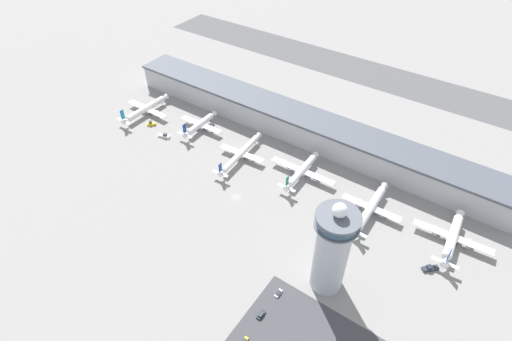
{
  "coord_description": "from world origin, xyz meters",
  "views": [
    {
      "loc": [
        99.44,
        -123.85,
        160.91
      ],
      "look_at": [
        4.51,
        13.07,
        12.82
      ],
      "focal_mm": 28.0,
      "sensor_mm": 36.0,
      "label": 1
    }
  ],
  "objects_px": {
    "service_truck_catering": "(164,136)",
    "car_silver_sedan": "(261,315)",
    "service_truck_baggage": "(151,124)",
    "airplane_gate_alpha": "(146,109)",
    "airplane_gate_charlie": "(241,154)",
    "service_truck_fuel": "(430,268)",
    "control_tower": "(332,250)",
    "airplane_gate_delta": "(302,171)",
    "airplane_gate_bravo": "(200,124)",
    "airplane_gate_echo": "(371,208)",
    "car_black_suv": "(278,293)",
    "airplane_gate_foxtrot": "(453,237)"
  },
  "relations": [
    {
      "from": "service_truck_catering",
      "to": "car_silver_sedan",
      "type": "height_order",
      "value": "service_truck_catering"
    },
    {
      "from": "service_truck_baggage",
      "to": "airplane_gate_alpha",
      "type": "bearing_deg",
      "value": 148.25
    },
    {
      "from": "airplane_gate_charlie",
      "to": "service_truck_fuel",
      "type": "height_order",
      "value": "airplane_gate_charlie"
    },
    {
      "from": "car_silver_sedan",
      "to": "service_truck_fuel",
      "type": "bearing_deg",
      "value": 50.99
    },
    {
      "from": "control_tower",
      "to": "airplane_gate_delta",
      "type": "bearing_deg",
      "value": 128.67
    },
    {
      "from": "airplane_gate_bravo",
      "to": "airplane_gate_echo",
      "type": "xyz_separation_m",
      "value": [
        125.65,
        -6.8,
        -0.22
      ]
    },
    {
      "from": "service_truck_fuel",
      "to": "car_black_suv",
      "type": "height_order",
      "value": "service_truck_fuel"
    },
    {
      "from": "service_truck_fuel",
      "to": "service_truck_catering",
      "type": "bearing_deg",
      "value": 178.77
    },
    {
      "from": "car_black_suv",
      "to": "car_silver_sedan",
      "type": "height_order",
      "value": "car_silver_sedan"
    },
    {
      "from": "control_tower",
      "to": "airplane_gate_charlie",
      "type": "bearing_deg",
      "value": 149.77
    },
    {
      "from": "airplane_gate_foxtrot",
      "to": "service_truck_catering",
      "type": "bearing_deg",
      "value": -174.39
    },
    {
      "from": "car_black_suv",
      "to": "service_truck_baggage",
      "type": "bearing_deg",
      "value": 156.97
    },
    {
      "from": "airplane_gate_foxtrot",
      "to": "service_truck_fuel",
      "type": "distance_m",
      "value": 22.28
    },
    {
      "from": "airplane_gate_alpha",
      "to": "service_truck_catering",
      "type": "bearing_deg",
      "value": -23.29
    },
    {
      "from": "airplane_gate_echo",
      "to": "service_truck_baggage",
      "type": "relative_size",
      "value": 6.93
    },
    {
      "from": "service_truck_fuel",
      "to": "car_black_suv",
      "type": "xyz_separation_m",
      "value": [
        -52.1,
        -51.9,
        -0.37
      ]
    },
    {
      "from": "airplane_gate_echo",
      "to": "service_truck_baggage",
      "type": "bearing_deg",
      "value": -176.93
    },
    {
      "from": "control_tower",
      "to": "service_truck_baggage",
      "type": "distance_m",
      "value": 165.3
    },
    {
      "from": "control_tower",
      "to": "airplane_gate_charlie",
      "type": "xyz_separation_m",
      "value": [
        -84.68,
        49.35,
        -20.12
      ]
    },
    {
      "from": "airplane_gate_foxtrot",
      "to": "car_silver_sedan",
      "type": "bearing_deg",
      "value": -123.0
    },
    {
      "from": "airplane_gate_charlie",
      "to": "car_black_suv",
      "type": "xyz_separation_m",
      "value": [
        70.12,
        -66.69,
        -3.77
      ]
    },
    {
      "from": "airplane_gate_bravo",
      "to": "car_black_suv",
      "type": "relative_size",
      "value": 7.19
    },
    {
      "from": "airplane_gate_delta",
      "to": "service_truck_catering",
      "type": "height_order",
      "value": "airplane_gate_delta"
    },
    {
      "from": "service_truck_baggage",
      "to": "car_silver_sedan",
      "type": "bearing_deg",
      "value": -27.43
    },
    {
      "from": "airplane_gate_echo",
      "to": "airplane_gate_bravo",
      "type": "bearing_deg",
      "value": 176.9
    },
    {
      "from": "service_truck_catering",
      "to": "service_truck_baggage",
      "type": "relative_size",
      "value": 1.39
    },
    {
      "from": "airplane_gate_bravo",
      "to": "service_truck_fuel",
      "type": "xyz_separation_m",
      "value": [
        163.4,
        -24.21,
        -3.61
      ]
    },
    {
      "from": "airplane_gate_charlie",
      "to": "service_truck_catering",
      "type": "distance_m",
      "value": 56.74
    },
    {
      "from": "airplane_gate_bravo",
      "to": "service_truck_catering",
      "type": "relative_size",
      "value": 3.83
    },
    {
      "from": "service_truck_catering",
      "to": "car_black_suv",
      "type": "bearing_deg",
      "value": -23.91
    },
    {
      "from": "airplane_gate_bravo",
      "to": "airplane_gate_foxtrot",
      "type": "height_order",
      "value": "airplane_gate_foxtrot"
    },
    {
      "from": "airplane_gate_alpha",
      "to": "airplane_gate_echo",
      "type": "relative_size",
      "value": 0.99
    },
    {
      "from": "control_tower",
      "to": "airplane_gate_alpha",
      "type": "relative_size",
      "value": 1.23
    },
    {
      "from": "airplane_gate_alpha",
      "to": "service_truck_catering",
      "type": "relative_size",
      "value": 4.94
    },
    {
      "from": "airplane_gate_echo",
      "to": "service_truck_fuel",
      "type": "bearing_deg",
      "value": -24.77
    },
    {
      "from": "airplane_gate_alpha",
      "to": "airplane_gate_charlie",
      "type": "xyz_separation_m",
      "value": [
        85.76,
        -2.04,
        -0.19
      ]
    },
    {
      "from": "service_truck_baggage",
      "to": "car_silver_sedan",
      "type": "distance_m",
      "value": 160.66
    },
    {
      "from": "airplane_gate_foxtrot",
      "to": "service_truck_baggage",
      "type": "height_order",
      "value": "airplane_gate_foxtrot"
    },
    {
      "from": "control_tower",
      "to": "car_silver_sedan",
      "type": "height_order",
      "value": "control_tower"
    },
    {
      "from": "airplane_gate_delta",
      "to": "car_silver_sedan",
      "type": "distance_m",
      "value": 92.3
    },
    {
      "from": "service_truck_baggage",
      "to": "service_truck_fuel",
      "type": "bearing_deg",
      "value": -2.63
    },
    {
      "from": "airplane_gate_delta",
      "to": "car_black_suv",
      "type": "distance_m",
      "value": 80.23
    },
    {
      "from": "airplane_gate_bravo",
      "to": "service_truck_catering",
      "type": "distance_m",
      "value": 25.19
    },
    {
      "from": "service_truck_catering",
      "to": "car_silver_sedan",
      "type": "distance_m",
      "value": 142.82
    },
    {
      "from": "airplane_gate_charlie",
      "to": "service_truck_fuel",
      "type": "relative_size",
      "value": 6.21
    },
    {
      "from": "airplane_gate_bravo",
      "to": "airplane_gate_delta",
      "type": "distance_m",
      "value": 80.56
    },
    {
      "from": "airplane_gate_charlie",
      "to": "service_truck_catering",
      "type": "xyz_separation_m",
      "value": [
        -55.57,
        -10.96,
        -3.24
      ]
    },
    {
      "from": "airplane_gate_echo",
      "to": "service_truck_fuel",
      "type": "height_order",
      "value": "airplane_gate_echo"
    },
    {
      "from": "airplane_gate_echo",
      "to": "airplane_gate_foxtrot",
      "type": "height_order",
      "value": "airplane_gate_foxtrot"
    },
    {
      "from": "airplane_gate_foxtrot",
      "to": "service_truck_baggage",
      "type": "distance_m",
      "value": 199.35
    }
  ]
}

